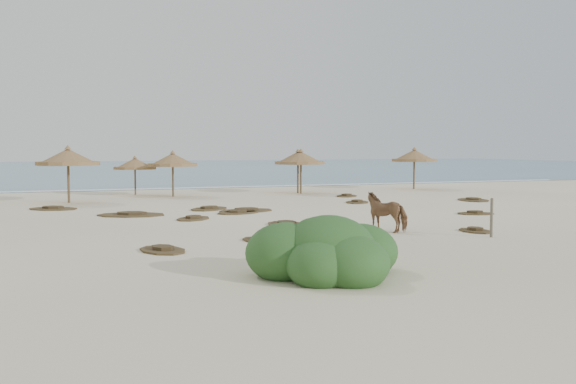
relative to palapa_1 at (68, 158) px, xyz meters
name	(u,v)px	position (x,y,z in m)	size (l,w,h in m)	color
ground	(310,231)	(7.88, -15.62, -2.47)	(160.00, 160.00, 0.00)	beige
ocean	(112,168)	(7.88, 59.38, -2.47)	(200.00, 100.00, 0.01)	#285E79
foam_line	(176,188)	(7.88, 10.38, -2.47)	(70.00, 0.60, 0.01)	white
palapa_1	(68,158)	(0.00, 0.00, 0.00)	(3.99, 3.99, 3.19)	brown
palapa_2	(173,161)	(6.22, 2.56, -0.23)	(3.56, 3.56, 2.89)	brown
palapa_3	(135,164)	(4.18, 4.60, -0.50)	(3.12, 3.12, 2.54)	brown
palapa_4	(301,159)	(14.61, 2.12, -0.16)	(4.10, 4.10, 2.98)	brown
palapa_5	(298,159)	(14.56, 2.53, -0.17)	(3.52, 3.52, 2.97)	brown
palapa_6	(414,156)	(24.13, 3.53, -0.07)	(3.35, 3.35, 3.09)	brown
horse	(387,212)	(10.45, -16.74, -1.76)	(0.77, 1.69, 1.43)	brown
fence_post_near	(492,218)	(13.01, -19.34, -1.80)	(0.10, 0.10, 1.34)	brown
bush	(328,254)	(5.06, -23.49, -1.92)	(3.80, 3.34, 1.70)	#2E5D27
scrub_1	(131,214)	(2.40, -7.91, -2.42)	(3.55, 2.91, 0.16)	#4F3B22
scrub_2	(193,218)	(4.67, -10.41, -2.42)	(2.15, 2.25, 0.16)	#4F3B22
scrub_3	(238,212)	(7.13, -8.69, -2.42)	(2.33, 1.82, 0.16)	#4F3B22
scrub_4	(475,213)	(17.22, -12.88, -2.42)	(1.98, 1.61, 0.16)	#4F3B22
scrub_5	(473,200)	(21.81, -6.58, -2.42)	(2.26, 2.88, 0.16)	#4F3B22
scrub_6	(53,208)	(-0.86, -3.65, -2.42)	(2.96, 2.68, 0.16)	#4F3B22
scrub_7	(357,202)	(14.90, -5.54, -2.42)	(2.08, 2.30, 0.16)	#4F3B22
scrub_9	(286,224)	(7.66, -13.72, -2.42)	(1.55, 2.29, 0.16)	#4F3B22
scrub_10	(347,196)	(16.36, -1.20, -2.42)	(2.16, 2.31, 0.16)	#4F3B22
scrub_11	(163,250)	(2.03, -18.35, -2.42)	(1.67, 2.12, 0.16)	#4F3B22
scrub_12	(475,230)	(13.41, -17.95, -2.42)	(1.06, 1.58, 0.16)	#4F3B22
scrub_13	(209,208)	(6.34, -6.40, -2.42)	(2.75, 2.71, 0.16)	#4F3B22
scrub_14	(246,210)	(7.78, -7.91, -2.42)	(2.92, 2.12, 0.16)	#4F3B22
scrub_15	(261,240)	(5.38, -17.42, -2.42)	(1.40, 1.78, 0.16)	#4F3B22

